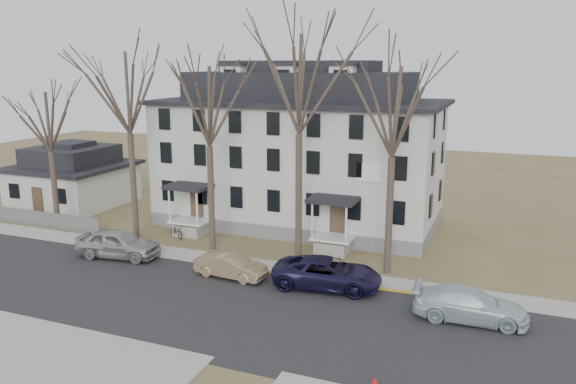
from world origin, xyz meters
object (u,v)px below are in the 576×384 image
at_px(small_house, 73,178).
at_px(car_tan, 231,266).
at_px(tree_mid_left, 208,101).
at_px(tree_bungalow, 48,117).
at_px(bicycle_left, 176,232).
at_px(boarding_house, 300,152).
at_px(car_silver, 118,244).
at_px(tree_far_left, 127,87).
at_px(tree_mid_right, 394,106).
at_px(car_white, 470,305).
at_px(car_navy, 327,274).
at_px(tree_center, 299,77).

relative_size(small_house, car_tan, 2.09).
xyz_separation_m(small_house, tree_mid_left, (17.00, -6.20, 7.35)).
height_order(tree_bungalow, bicycle_left, tree_bungalow).
height_order(boarding_house, car_silver, boarding_house).
distance_m(tree_far_left, tree_mid_left, 6.05).
height_order(tree_mid_right, car_white, tree_mid_right).
xyz_separation_m(small_house, tree_bungalow, (4.00, -6.20, 5.87)).
bearing_deg(tree_mid_left, car_navy, -21.18).
bearing_deg(small_house, car_white, -18.14).
bearing_deg(tree_mid_right, tree_center, 180.00).
relative_size(small_house, tree_mid_right, 0.68).
bearing_deg(tree_far_left, tree_mid_left, 0.00).
height_order(tree_mid_left, tree_mid_right, same).
bearing_deg(tree_center, boarding_house, 110.20).
bearing_deg(small_house, car_navy, -20.43).
relative_size(tree_center, tree_mid_right, 1.15).
bearing_deg(boarding_house, car_navy, -62.80).
bearing_deg(car_tan, boarding_house, 6.74).
xyz_separation_m(car_silver, car_white, (21.02, -1.06, -0.13)).
height_order(tree_mid_left, car_silver, tree_mid_left).
xyz_separation_m(tree_mid_left, tree_mid_right, (11.50, 0.00, 0.00)).
bearing_deg(tree_center, tree_mid_left, 180.00).
relative_size(car_silver, car_tan, 1.26).
height_order(boarding_house, car_tan, boarding_house).
bearing_deg(tree_far_left, car_tan, -23.28).
height_order(small_house, tree_mid_right, tree_mid_right).
bearing_deg(boarding_house, small_house, -174.41).
bearing_deg(small_house, tree_bungalow, -57.16).
xyz_separation_m(car_tan, bicycle_left, (-7.00, 5.26, -0.25)).
bearing_deg(tree_bungalow, tree_far_left, 0.00).
xyz_separation_m(small_house, tree_far_left, (11.00, -6.20, 8.09)).
relative_size(tree_mid_left, tree_center, 0.87).
distance_m(boarding_house, tree_mid_left, 9.66).
relative_size(small_house, car_silver, 1.65).
relative_size(tree_far_left, tree_center, 0.93).
height_order(tree_mid_right, car_silver, tree_mid_right).
distance_m(tree_far_left, tree_bungalow, 7.34).
bearing_deg(tree_mid_right, boarding_house, 136.19).
xyz_separation_m(tree_mid_right, tree_bungalow, (-24.50, 0.00, -1.48)).
xyz_separation_m(tree_bungalow, bicycle_left, (9.48, 1.18, -7.68)).
bearing_deg(car_white, car_navy, 77.34).
bearing_deg(car_silver, bicycle_left, -20.18).
distance_m(car_navy, bicycle_left, 13.34).
xyz_separation_m(tree_far_left, car_tan, (9.48, -4.08, -9.66)).
relative_size(small_house, tree_bungalow, 0.81).
relative_size(small_house, car_white, 1.66).
distance_m(tree_mid_left, tree_mid_right, 11.50).
distance_m(boarding_house, tree_mid_right, 12.51).
relative_size(tree_center, car_navy, 2.52).
distance_m(tree_far_left, bicycle_left, 10.28).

